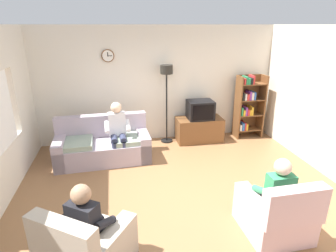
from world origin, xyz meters
TOP-DOWN VIEW (x-y plane):
  - ground_plane at (0.00, 0.00)m, footprint 12.00×12.00m
  - back_wall_assembly at (-0.00, 2.66)m, footprint 6.20×0.17m
  - couch at (-1.33, 1.64)m, footprint 1.94×0.96m
  - tv_stand at (0.94, 2.25)m, footprint 1.10×0.56m
  - tv at (0.94, 2.23)m, footprint 0.60×0.49m
  - bookshelf at (2.19, 2.32)m, footprint 0.68×0.36m
  - floor_lamp at (0.15, 2.35)m, footprint 0.28×0.28m
  - armchair_near_window at (-1.44, -1.20)m, footprint 1.16×1.18m
  - armchair_near_bookshelf at (1.00, -1.06)m, footprint 0.82×0.89m
  - person_on_couch at (-1.01, 1.53)m, footprint 0.52×0.55m
  - person_in_left_armchair at (-1.39, -1.13)m, footprint 0.61×0.64m
  - person_in_right_armchair at (1.00, -0.97)m, footprint 0.52×0.54m

SIDE VIEW (x-z plane):
  - ground_plane at x=0.00m, z-range 0.00..0.00m
  - tv_stand at x=0.94m, z-range 0.00..0.58m
  - armchair_near_window at x=-1.44m, z-range -0.16..0.74m
  - armchair_near_bookshelf at x=1.00m, z-range -0.16..0.74m
  - couch at x=-1.33m, z-range -0.14..0.76m
  - person_in_left_armchair at x=-1.39m, z-range 0.04..1.16m
  - person_in_right_armchair at x=1.00m, z-range 0.04..1.16m
  - person_on_couch at x=-1.01m, z-range 0.08..1.32m
  - tv at x=0.94m, z-range 0.58..1.02m
  - bookshelf at x=2.19m, z-range 0.04..1.60m
  - back_wall_assembly at x=0.00m, z-range 0.00..2.70m
  - floor_lamp at x=0.15m, z-range 0.53..2.38m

